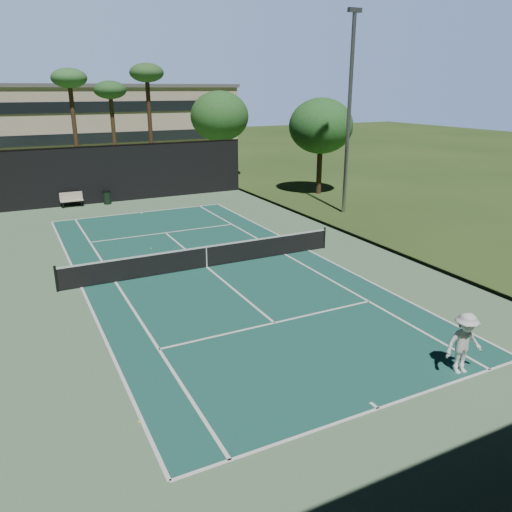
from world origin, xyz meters
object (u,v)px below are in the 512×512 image
Objects in this scene: tennis_ball_a at (139,422)px; tennis_ball_c at (174,254)px; tennis_ball_d at (51,259)px; player at (464,343)px; tennis_net at (206,256)px; tennis_ball_b at (151,248)px; trash_bin at (107,197)px; park_bench at (72,199)px.

tennis_ball_a is 1.12× the size of tennis_ball_c.
tennis_ball_a reaches higher than tennis_ball_c.
player is at bearing -59.27° from tennis_ball_d.
tennis_ball_d is at bearing 144.72° from tennis_net.
tennis_net is 4.20m from tennis_ball_b.
player is 27.44m from trash_bin.
park_bench is at bearing 112.96° from player.
player is at bearing -72.77° from tennis_ball_b.
tennis_ball_b is at bearing 73.40° from tennis_ball_a.
tennis_net is at bearing -76.40° from park_bench.
tennis_ball_c is 5.82m from tennis_ball_d.
tennis_net is 13.65× the size of trash_bin.
tennis_ball_b is at bearing -6.43° from tennis_ball_d.
park_bench is (-3.03, 13.23, 0.51)m from tennis_ball_c.
tennis_ball_d is at bearing 129.17° from player.
tennis_ball_b is at bearing 117.72° from tennis_ball_c.
tennis_net reaches higher than tennis_ball_a.
player is 30.68× the size of tennis_ball_b.
trash_bin reaches higher than tennis_ball_a.
player is 28.61× the size of tennis_ball_c.
park_bench is (-3.79, 15.65, -0.01)m from tennis_net.
tennis_ball_a is 25.52m from trash_bin.
tennis_ball_a is at bearing -94.03° from park_bench.
park_bench is at bearing 100.88° from tennis_ball_b.
park_bench is at bearing 77.76° from tennis_ball_d.
park_bench is at bearing 102.89° from tennis_ball_c.
tennis_ball_b is (-1.52, 3.88, -0.53)m from tennis_net.
park_bench reaches higher than tennis_ball_c.
tennis_ball_a is 0.05× the size of park_bench.
tennis_ball_b is at bearing 115.66° from player.
tennis_net is at bearing 114.20° from player.
player reaches higher than tennis_net.
trash_bin is (0.09, 11.60, 0.45)m from tennis_ball_b.
tennis_net is 223.05× the size of tennis_ball_d.
tennis_ball_c is at bearing -87.04° from trash_bin.
tennis_ball_d is at bearing -113.41° from trash_bin.
tennis_ball_c is 13.59m from park_bench.
trash_bin is at bearing 66.59° from tennis_ball_d.
player reaches higher than tennis_ball_d.
park_bench is at bearing 85.97° from tennis_ball_a.
tennis_ball_a is 0.08× the size of trash_bin.
tennis_ball_a is 1.25× the size of tennis_ball_d.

